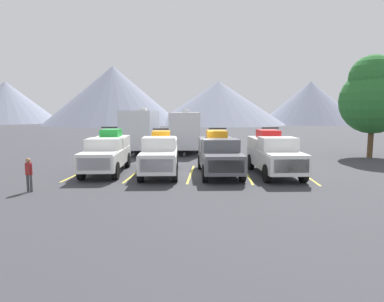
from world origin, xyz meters
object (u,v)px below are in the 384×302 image
person_a (29,172)px  pickup_truck_d (274,153)px  pickup_truck_a (107,152)px  camper_trailer_a (141,128)px  pickup_truck_c (219,153)px  camper_trailer_b (185,129)px  pickup_truck_b (160,153)px

person_a → pickup_truck_d: bearing=22.7°
pickup_truck_d → pickup_truck_a: bearing=179.5°
person_a → camper_trailer_a: bearing=83.2°
pickup_truck_c → pickup_truck_d: (3.10, 0.06, 0.03)m
camper_trailer_a → person_a: bearing=-96.8°
pickup_truck_c → pickup_truck_a: bearing=178.7°
camper_trailer_b → person_a: 16.19m
camper_trailer_a → camper_trailer_b: (3.90, 0.19, -0.08)m
camper_trailer_a → pickup_truck_c: bearing=-56.5°
pickup_truck_b → person_a: bearing=-138.0°
pickup_truck_d → camper_trailer_b: 11.88m
camper_trailer_a → person_a: (-1.77, -14.93, -1.19)m
pickup_truck_d → camper_trailer_a: size_ratio=0.64×
pickup_truck_b → pickup_truck_d: pickup_truck_d is taller
camper_trailer_b → person_a: bearing=-110.6°
pickup_truck_d → camper_trailer_a: bearing=134.3°
camper_trailer_a → pickup_truck_a: bearing=-89.0°
pickup_truck_c → person_a: bearing=-150.6°
pickup_truck_c → pickup_truck_d: size_ratio=1.00×
pickup_truck_b → camper_trailer_b: 10.54m
pickup_truck_d → camper_trailer_a: 14.10m
pickup_truck_a → camper_trailer_b: bearing=69.9°
pickup_truck_b → camper_trailer_a: camper_trailer_a is taller
pickup_truck_b → camper_trailer_a: 10.87m
pickup_truck_b → pickup_truck_c: size_ratio=1.03×
pickup_truck_a → pickup_truck_b: pickup_truck_a is taller
camper_trailer_a → pickup_truck_d: bearing=-45.7°
camper_trailer_b → person_a: size_ratio=5.60×
person_a → pickup_truck_a: bearing=68.5°
pickup_truck_a → camper_trailer_a: camper_trailer_a is taller
pickup_truck_c → camper_trailer_a: (-6.73, 10.14, 0.88)m
pickup_truck_a → pickup_truck_c: pickup_truck_a is taller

